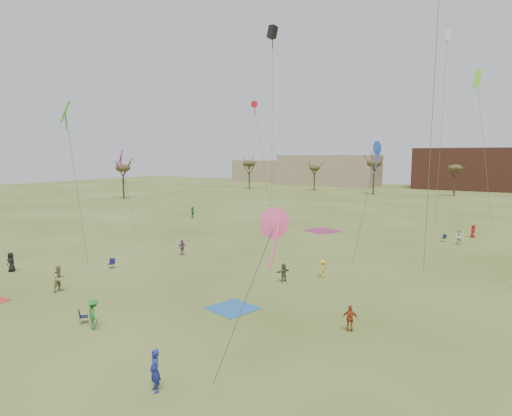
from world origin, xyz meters
The scene contains 22 objects.
ground centered at (0.00, 0.00, 0.00)m, with size 260.00×260.00×0.00m, color #47581B.
flyer_near_center centered at (-1.26, -3.99, 0.90)m, with size 1.16×0.67×1.80m, color #287A32.
flyer_near_right centered at (6.60, -6.94, 0.94)m, with size 0.68×0.45×1.88m, color navy.
spectator_fore_a centered at (11.59, 3.51, 0.78)m, with size 0.91×0.38×1.56m, color #B1441E.
spectator_fore_b centered at (-9.25, -0.82, 0.98)m, with size 0.95×0.74×1.96m, color #9A8B62.
spectator_fore_c centered at (3.74, 10.14, 0.74)m, with size 1.38×0.44×1.49m, color brown.
flyer_mid_a centered at (-17.80, 0.31, 0.85)m, with size 0.83×0.54×1.70m, color black.
flyer_mid_b centered at (5.94, 12.88, 0.73)m, with size 0.95×0.55×1.47m, color yellow.
spectator_mid_d centered at (-9.28, 12.79, 0.78)m, with size 0.92×0.38×1.57m, color #853774.
spectator_mid_e centered at (13.99, 32.95, 0.91)m, with size 0.88×0.69×1.82m, color silver.
flyer_far_a centered at (-25.28, 33.47, 0.86)m, with size 1.60×0.51×1.73m, color #2A8038.
flyer_far_b centered at (14.88, 38.60, 0.78)m, with size 0.77×0.50×1.57m, color maroon.
blanket_blue centered at (3.73, 3.01, 0.00)m, with size 2.75×2.75×0.03m, color #2762AC.
blanket_plum centered at (-2.68, 33.13, 0.00)m, with size 3.88×3.88×0.03m, color #962E59.
camp_chair_left centered at (-11.23, 5.57, 0.26)m, with size 0.69×0.71×0.87m.
camp_chair_center centered at (-2.49, -3.78, 0.26)m, with size 0.73×0.74×0.87m.
camp_chair_right centered at (12.22, 33.87, 0.26)m, with size 0.73×0.74×0.87m.
kites_aloft centered at (1.93, 27.83, 20.82)m, with size 62.67×54.15×26.25m.
tree_line centered at (-2.85, 79.12, 7.09)m, with size 117.44×49.32×8.91m.
building_tan centered at (-35.00, 115.00, 5.00)m, with size 32.00×14.00×10.00m, color #937F60.
building_brick centered at (5.00, 120.00, 6.00)m, with size 26.00×16.00×12.00m, color brown.
building_tan_west centered at (-65.00, 122.00, 4.00)m, with size 20.00×12.00×8.00m, color #937F60.
Camera 1 is at (19.34, -19.35, 10.11)m, focal length 30.01 mm.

